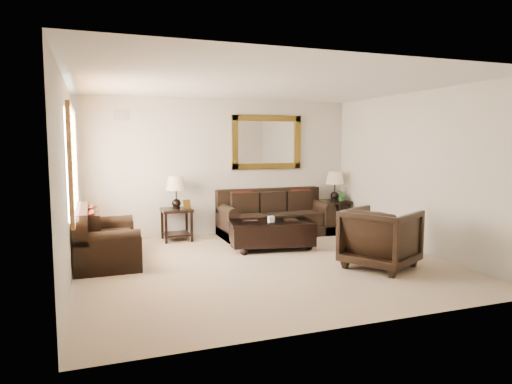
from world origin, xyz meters
name	(u,v)px	position (x,y,z in m)	size (l,w,h in m)	color
room	(266,176)	(0.00, 0.00, 1.35)	(5.51, 5.01, 2.71)	#9C8D6B
window	(73,163)	(-2.70, 0.90, 1.55)	(0.07, 1.96, 1.66)	white
mirror	(267,142)	(0.98, 2.47, 1.85)	(1.50, 0.06, 1.10)	#513410
air_vent	(121,115)	(-1.90, 2.48, 2.35)	(0.25, 0.02, 0.18)	#999999
sofa	(274,218)	(0.98, 2.06, 0.33)	(2.22, 0.96, 0.91)	black
loveseat	(102,243)	(-2.33, 0.92, 0.32)	(0.92, 1.55, 0.87)	black
end_table_left	(176,199)	(-0.96, 2.18, 0.80)	(0.56, 0.56, 1.22)	black
end_table_right	(335,191)	(2.42, 2.18, 0.81)	(0.56, 0.56, 1.24)	black
coffee_table	(272,232)	(0.47, 0.92, 0.30)	(1.55, 1.02, 0.61)	black
armchair	(381,235)	(1.54, -0.74, 0.49)	(0.94, 0.88, 0.97)	black
potted_plant	(342,196)	(2.54, 2.08, 0.72)	(0.25, 0.27, 0.21)	#265B1F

